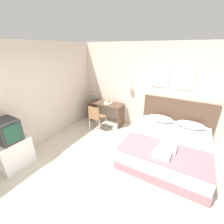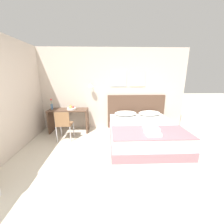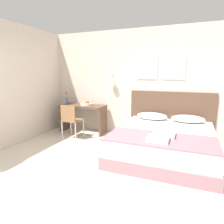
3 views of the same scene
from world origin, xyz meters
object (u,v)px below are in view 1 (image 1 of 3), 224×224
(bed, at_px, (167,147))
(pillow_left, at_px, (160,118))
(pillow_right, at_px, (191,125))
(television, at_px, (7,131))
(desk_chair, at_px, (96,116))
(folded_towel_near_foot, at_px, (168,147))
(throw_blanket, at_px, (163,152))
(folded_towel_mid_bed, at_px, (162,154))
(tv_stand, at_px, (14,153))
(fruit_bowl, at_px, (108,102))
(flower_vase, at_px, (94,97))
(headboard, at_px, (176,118))
(desk, at_px, (106,109))

(bed, xyz_separation_m, pillow_left, (-0.40, 0.80, 0.34))
(pillow_right, height_order, television, television)
(desk_chair, bearing_deg, folded_towel_near_foot, -14.61)
(throw_blanket, height_order, desk_chair, desk_chair)
(bed, height_order, television, television)
(folded_towel_mid_bed, xyz_separation_m, tv_stand, (-2.90, -1.29, -0.22))
(fruit_bowl, distance_m, tv_stand, 2.92)
(pillow_left, distance_m, folded_towel_mid_bed, 1.60)
(bed, height_order, flower_vase, flower_vase)
(headboard, height_order, television, same)
(desk, relative_size, tv_stand, 1.79)
(flower_vase, bearing_deg, desk, -1.51)
(folded_towel_near_foot, height_order, desk_chair, desk_chair)
(flower_vase, bearing_deg, bed, -15.98)
(folded_towel_mid_bed, relative_size, fruit_bowl, 1.17)
(desk, distance_m, television, 2.92)
(folded_towel_near_foot, distance_m, desk, 2.60)
(pillow_right, distance_m, fruit_bowl, 2.53)
(headboard, bearing_deg, flower_vase, -174.01)
(folded_towel_near_foot, bearing_deg, television, -151.79)
(desk, bearing_deg, flower_vase, 178.49)
(folded_towel_mid_bed, bearing_deg, pillow_right, 75.54)
(folded_towel_mid_bed, bearing_deg, desk, 145.66)
(folded_towel_mid_bed, height_order, desk, desk)
(desk_chair, distance_m, flower_vase, 0.93)
(desk_chair, relative_size, tv_stand, 1.26)
(pillow_right, xyz_separation_m, desk_chair, (-2.60, -0.67, -0.08))
(desk_chair, bearing_deg, bed, -3.32)
(throw_blanket, height_order, flower_vase, flower_vase)
(headboard, bearing_deg, television, -132.91)
(pillow_left, relative_size, folded_towel_near_foot, 2.03)
(pillow_right, bearing_deg, flower_vase, -179.72)
(folded_towel_near_foot, bearing_deg, desk_chair, 165.39)
(flower_vase, height_order, television, television)
(flower_vase, bearing_deg, folded_towel_near_foot, -24.02)
(pillow_right, relative_size, flower_vase, 2.11)
(folded_towel_mid_bed, xyz_separation_m, television, (-2.89, -1.29, 0.35))
(folded_towel_mid_bed, xyz_separation_m, fruit_bowl, (-2.12, 1.49, 0.23))
(headboard, distance_m, flower_vase, 2.78)
(folded_towel_mid_bed, distance_m, desk_chair, 2.37)
(headboard, xyz_separation_m, pillow_right, (0.40, -0.27, 0.02))
(pillow_right, relative_size, fruit_bowl, 2.53)
(desk_chair, distance_m, tv_stand, 2.29)
(folded_towel_near_foot, distance_m, desk_chair, 2.34)
(headboard, xyz_separation_m, throw_blanket, (0.00, -1.68, -0.05))
(throw_blanket, distance_m, flower_vase, 3.10)
(pillow_left, bearing_deg, throw_blanket, -74.27)
(tv_stand, bearing_deg, flower_vase, 86.86)
(pillow_left, height_order, tv_stand, tv_stand)
(flower_vase, bearing_deg, tv_stand, -93.14)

